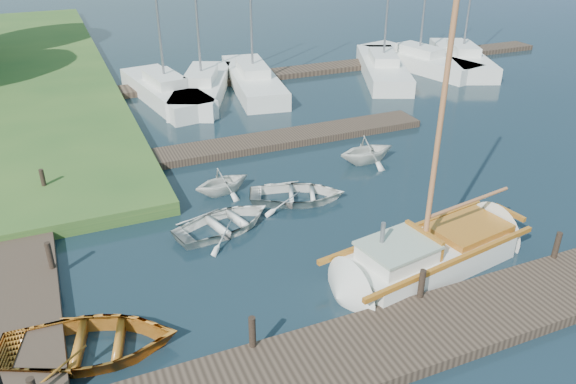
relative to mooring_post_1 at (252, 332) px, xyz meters
name	(u,v)px	position (x,y,z in m)	size (l,w,h in m)	color
ground	(288,225)	(3.00, 5.00, -0.70)	(160.00, 160.00, 0.00)	black
near_dock	(390,343)	(3.00, -1.00, -0.55)	(18.00, 2.20, 0.30)	#2E241B
left_dock	(14,244)	(-5.00, 7.00, -0.55)	(2.20, 18.00, 0.30)	#2E241B
far_dock	(271,141)	(5.00, 11.50, -0.55)	(14.00, 1.60, 0.30)	#2E241B
pontoon	(335,67)	(13.00, 21.00, -0.55)	(30.00, 1.60, 0.30)	#2E241B
mooring_post_1	(252,332)	(0.00, 0.00, 0.00)	(0.16, 0.16, 0.80)	black
mooring_post_2	(422,284)	(4.50, 0.00, 0.00)	(0.16, 0.16, 0.80)	black
mooring_post_3	(557,245)	(9.00, 0.00, 0.00)	(0.16, 0.16, 0.80)	black
mooring_post_4	(50,255)	(-4.00, 5.00, 0.00)	(0.16, 0.16, 0.80)	black
mooring_post_5	(43,180)	(-4.00, 10.00, 0.00)	(0.16, 0.16, 0.80)	black
sailboat	(432,255)	(5.85, 1.38, -0.36)	(7.37, 3.09, 9.83)	white
dinghy	(88,340)	(-3.39, 1.50, -0.29)	(2.83, 3.97, 0.82)	#8F5219
tender_a	(224,220)	(1.06, 5.54, -0.36)	(2.32, 3.25, 0.67)	white
tender_b	(222,179)	(1.75, 7.98, -0.16)	(1.75, 2.03, 1.07)	white
tender_c	(297,192)	(3.94, 6.40, -0.36)	(2.32, 3.26, 0.67)	white
tender_d	(367,148)	(7.77, 8.27, -0.09)	(2.00, 2.32, 1.22)	white
marina_boat_0	(165,90)	(2.16, 19.10, -0.12)	(3.40, 8.24, 12.04)	white
marina_boat_1	(202,87)	(4.05, 18.91, -0.13)	(5.20, 8.07, 10.75)	white
marina_boat_2	(253,79)	(7.01, 19.25, -0.13)	(3.49, 8.63, 10.73)	white
marina_boat_4	(383,67)	(14.84, 18.57, -0.13)	(5.38, 8.61, 10.83)	white
marina_boat_5	(419,59)	(17.79, 19.20, -0.13)	(4.02, 8.36, 11.29)	white
marina_boat_6	(462,57)	(20.56, 18.56, -0.13)	(5.15, 8.30, 10.60)	white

